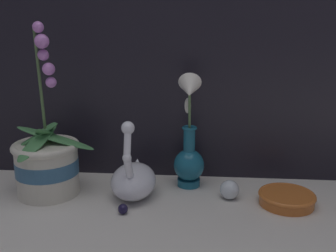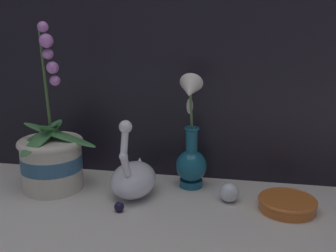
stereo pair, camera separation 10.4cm
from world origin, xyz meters
name	(u,v)px [view 1 (the left image)]	position (x,y,z in m)	size (l,w,h in m)	color
ground_plane	(156,219)	(0.00, 0.00, 0.00)	(2.80, 2.80, 0.00)	beige
orchid_potted_plant	(47,161)	(-0.32, 0.13, 0.09)	(0.24, 0.23, 0.47)	beige
swan_figurine	(134,178)	(-0.07, 0.12, 0.05)	(0.12, 0.20, 0.23)	white
blue_vase	(189,150)	(0.07, 0.20, 0.11)	(0.09, 0.14, 0.34)	#195B75
glass_sphere	(229,190)	(0.19, 0.13, 0.03)	(0.05, 0.05, 0.05)	silver
amber_dish	(287,198)	(0.33, 0.11, 0.02)	(0.15, 0.15, 0.03)	#C66628
glass_bauble	(123,209)	(-0.09, 0.02, 0.01)	(0.03, 0.03, 0.03)	#191433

